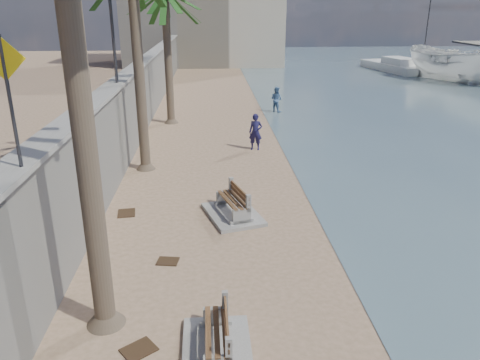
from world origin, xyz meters
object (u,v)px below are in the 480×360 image
person_a (256,129)px  bench_near (217,337)px  yacht_near (465,74)px  sailboat_west (422,67)px  yacht_far (393,68)px  person_b (276,98)px  boat_cruiser (455,62)px  bench_far (233,205)px

person_a → bench_near: bearing=-85.2°
person_a → yacht_near: size_ratio=0.21×
sailboat_west → yacht_far: bearing=-167.9°
person_a → yacht_far: bearing=71.8°
person_b → bench_near: bearing=120.9°
yacht_near → yacht_far: bearing=51.5°
sailboat_west → yacht_near: bearing=-76.1°
yacht_near → yacht_far: size_ratio=1.00×
person_b → sailboat_west: 28.12m
person_b → yacht_near: bearing=-103.0°
bench_near → person_b: person_b is taller
bench_near → yacht_far: bearing=65.3°
boat_cruiser → yacht_near: boat_cruiser is taller
bench_far → person_a: person_a is taller
bench_near → person_b: 22.95m
boat_cruiser → bench_near: bearing=-149.3°
person_a → yacht_far: (17.51, 28.55, -0.64)m
yacht_far → yacht_near: bearing=-147.2°
person_a → yacht_far: size_ratio=0.21×
bench_near → yacht_far: size_ratio=0.21×
yacht_near → yacht_far: 7.53m
bench_far → yacht_near: size_ratio=0.27×
bench_far → person_b: size_ratio=1.44×
person_b → boat_cruiser: 21.61m
bench_near → boat_cruiser: size_ratio=0.46×
person_b → yacht_far: (15.34, 20.02, -0.55)m
bench_far → yacht_far: size_ratio=0.27×
person_b → yacht_far: size_ratio=0.19×
yacht_near → boat_cruiser: bearing=143.7°
person_b → yacht_near: (20.48, 14.52, -0.55)m
boat_cruiser → yacht_near: 3.85m
bench_far → boat_cruiser: boat_cruiser is taller
person_a → person_b: (2.17, 8.54, -0.09)m
person_b → sailboat_west: (18.93, 20.78, -0.60)m
bench_near → boat_cruiser: boat_cruiser is taller
boat_cruiser → yacht_far: 8.57m
bench_far → boat_cruiser: 35.45m
boat_cruiser → yacht_far: boat_cruiser is taller
person_a → person_b: 8.81m
bench_far → yacht_far: yacht_far is taller
boat_cruiser → sailboat_west: (0.96, 8.81, -1.47)m
person_a → yacht_near: 32.32m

